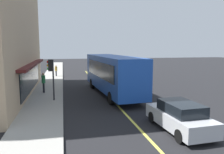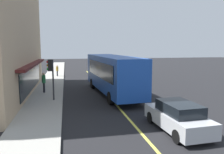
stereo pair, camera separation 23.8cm
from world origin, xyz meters
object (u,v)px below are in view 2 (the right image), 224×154
car_teal (108,71)px  car_silver (178,117)px  pedestrian_mid_block (57,70)px  bus (112,73)px  traffic_light (51,70)px  pedestrian_at_corner (44,80)px

car_teal → car_silver: bearing=178.6°
car_teal → pedestrian_mid_block: pedestrian_mid_block is taller
bus → car_silver: (-9.45, -1.49, -1.24)m
traffic_light → car_silver: bearing=-138.6°
pedestrian_mid_block → traffic_light: bearing=-179.7°
traffic_light → car_teal: 16.22m
traffic_light → pedestrian_at_corner: bearing=15.1°
bus → pedestrian_at_corner: bearing=77.4°
car_silver → pedestrian_mid_block: 23.47m
car_teal → pedestrian_mid_block: (0.46, 7.35, 0.34)m
pedestrian_at_corner → car_silver: bearing=-144.9°
traffic_light → bus: bearing=-70.8°
car_teal → car_silver: 22.01m
car_silver → pedestrian_mid_block: bearing=16.8°
car_teal → pedestrian_mid_block: size_ratio=2.79×
car_silver → traffic_light: bearing=41.4°
traffic_light → car_silver: 10.33m
bus → car_silver: 9.65m
car_teal → bus: bearing=170.8°
pedestrian_mid_block → pedestrian_at_corner: size_ratio=0.85×
traffic_light → pedestrian_mid_block: 14.91m
bus → pedestrian_at_corner: 6.29m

